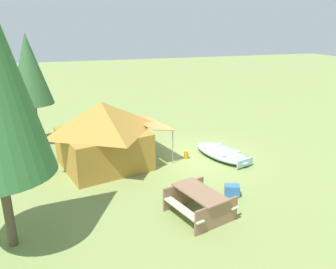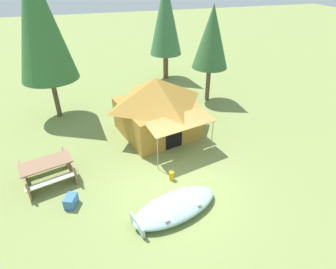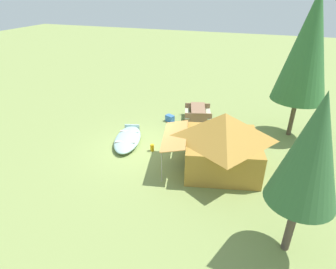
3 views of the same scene
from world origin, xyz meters
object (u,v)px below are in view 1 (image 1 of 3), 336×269
object	(u,v)px
beached_rowboat	(222,153)
picnic_table	(199,200)
pine_tree_back_left	(29,70)
canvas_cabin_tent	(103,133)
fuel_can	(186,155)
cooler_box	(232,191)

from	to	relation	value
beached_rowboat	picnic_table	distance (m)	4.67
picnic_table	pine_tree_back_left	size ratio (longest dim) A/B	0.41
canvas_cabin_tent	picnic_table	xyz separation A→B (m)	(-4.50, -2.11, -0.86)
fuel_can	pine_tree_back_left	size ratio (longest dim) A/B	0.07
canvas_cabin_tent	fuel_can	world-z (taller)	canvas_cabin_tent
beached_rowboat	fuel_can	xyz separation A→B (m)	(0.35, 1.47, -0.04)
cooler_box	pine_tree_back_left	bearing A→B (deg)	40.09
cooler_box	fuel_can	xyz separation A→B (m)	(3.42, 0.27, -0.02)
pine_tree_back_left	cooler_box	bearing A→B (deg)	-139.91
canvas_cabin_tent	picnic_table	size ratio (longest dim) A/B	2.26
picnic_table	cooler_box	distance (m)	1.68
canvas_cabin_tent	fuel_can	distance (m)	3.54
beached_rowboat	cooler_box	size ratio (longest dim) A/B	6.53
beached_rowboat	picnic_table	world-z (taller)	picnic_table
cooler_box	fuel_can	bearing A→B (deg)	4.54
pine_tree_back_left	beached_rowboat	bearing A→B (deg)	-120.06
cooler_box	picnic_table	bearing A→B (deg)	116.26
picnic_table	pine_tree_back_left	distance (m)	9.80
cooler_box	canvas_cabin_tent	bearing A→B (deg)	43.64
canvas_cabin_tent	cooler_box	xyz separation A→B (m)	(-3.77, -3.59, -1.15)
pine_tree_back_left	fuel_can	bearing A→B (deg)	-123.57
cooler_box	pine_tree_back_left	world-z (taller)	pine_tree_back_left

